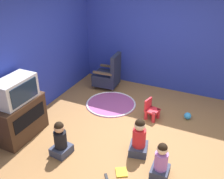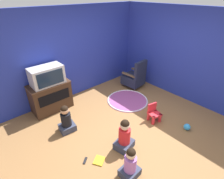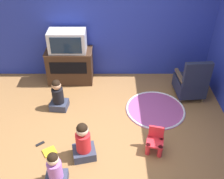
{
  "view_description": "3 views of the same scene",
  "coord_description": "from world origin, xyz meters",
  "px_view_note": "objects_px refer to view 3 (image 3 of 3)",
  "views": [
    {
      "loc": [
        -4.01,
        -1.53,
        3.21
      ],
      "look_at": [
        0.07,
        0.39,
        0.85
      ],
      "focal_mm": 42.0,
      "sensor_mm": 36.0,
      "label": 1
    },
    {
      "loc": [
        -2.36,
        -2.14,
        2.84
      ],
      "look_at": [
        -0.1,
        0.41,
        0.89
      ],
      "focal_mm": 28.0,
      "sensor_mm": 36.0,
      "label": 2
    },
    {
      "loc": [
        -0.03,
        -3.26,
        3.43
      ],
      "look_at": [
        -0.03,
        0.42,
        0.76
      ],
      "focal_mm": 42.0,
      "sensor_mm": 36.0,
      "label": 3
    }
  ],
  "objects_px": {
    "child_watching_left": "(84,143)",
    "remote_control": "(40,144)",
    "black_armchair": "(191,83)",
    "child_watching_right": "(55,171)",
    "child_watching_center": "(58,96)",
    "yellow_kid_chair": "(155,142)",
    "book": "(50,152)",
    "television": "(68,41)",
    "tv_cabinet": "(70,65)"
  },
  "relations": [
    {
      "from": "tv_cabinet",
      "to": "child_watching_center",
      "type": "relative_size",
      "value": 1.52
    },
    {
      "from": "black_armchair",
      "to": "child_watching_right",
      "type": "xyz_separation_m",
      "value": [
        -2.46,
        -2.12,
        -0.07
      ]
    },
    {
      "from": "child_watching_center",
      "to": "black_armchair",
      "type": "bearing_deg",
      "value": 14.83
    },
    {
      "from": "yellow_kid_chair",
      "to": "remote_control",
      "type": "bearing_deg",
      "value": -170.01
    },
    {
      "from": "child_watching_right",
      "to": "book",
      "type": "xyz_separation_m",
      "value": [
        -0.23,
        0.58,
        -0.26
      ]
    },
    {
      "from": "black_armchair",
      "to": "television",
      "type": "bearing_deg",
      "value": -17.36
    },
    {
      "from": "child_watching_left",
      "to": "black_armchair",
      "type": "bearing_deg",
      "value": 25.24
    },
    {
      "from": "yellow_kid_chair",
      "to": "book",
      "type": "distance_m",
      "value": 1.77
    },
    {
      "from": "black_armchair",
      "to": "child_watching_center",
      "type": "bearing_deg",
      "value": 3.83
    },
    {
      "from": "black_armchair",
      "to": "book",
      "type": "xyz_separation_m",
      "value": [
        -2.68,
        -1.54,
        -0.34
      ]
    },
    {
      "from": "television",
      "to": "child_watching_right",
      "type": "distance_m",
      "value": 2.83
    },
    {
      "from": "tv_cabinet",
      "to": "child_watching_center",
      "type": "bearing_deg",
      "value": -96.68
    },
    {
      "from": "yellow_kid_chair",
      "to": "child_watching_left",
      "type": "relative_size",
      "value": 0.62
    },
    {
      "from": "yellow_kid_chair",
      "to": "tv_cabinet",
      "type": "bearing_deg",
      "value": 141.61
    },
    {
      "from": "black_armchair",
      "to": "yellow_kid_chair",
      "type": "xyz_separation_m",
      "value": [
        -0.93,
        -1.48,
        -0.17
      ]
    },
    {
      "from": "child_watching_left",
      "to": "book",
      "type": "relative_size",
      "value": 2.62
    },
    {
      "from": "child_watching_center",
      "to": "book",
      "type": "xyz_separation_m",
      "value": [
        0.02,
        -1.16,
        -0.28
      ]
    },
    {
      "from": "television",
      "to": "book",
      "type": "bearing_deg",
      "value": -92.62
    },
    {
      "from": "television",
      "to": "yellow_kid_chair",
      "type": "distance_m",
      "value": 2.79
    },
    {
      "from": "child_watching_left",
      "to": "child_watching_right",
      "type": "distance_m",
      "value": 0.62
    },
    {
      "from": "child_watching_left",
      "to": "yellow_kid_chair",
      "type": "bearing_deg",
      "value": -5.93
    },
    {
      "from": "child_watching_right",
      "to": "book",
      "type": "bearing_deg",
      "value": 108.8
    },
    {
      "from": "tv_cabinet",
      "to": "remote_control",
      "type": "distance_m",
      "value": 2.05
    },
    {
      "from": "black_armchair",
      "to": "tv_cabinet",
      "type": "bearing_deg",
      "value": -17.89
    },
    {
      "from": "child_watching_center",
      "to": "child_watching_left",
      "type": "bearing_deg",
      "value": -56.89
    },
    {
      "from": "tv_cabinet",
      "to": "television",
      "type": "height_order",
      "value": "television"
    },
    {
      "from": "tv_cabinet",
      "to": "child_watching_right",
      "type": "distance_m",
      "value": 2.76
    },
    {
      "from": "black_armchair",
      "to": "child_watching_center",
      "type": "height_order",
      "value": "black_armchair"
    },
    {
      "from": "yellow_kid_chair",
      "to": "child_watching_right",
      "type": "bearing_deg",
      "value": -143.95
    },
    {
      "from": "child_watching_left",
      "to": "child_watching_right",
      "type": "bearing_deg",
      "value": -138.39
    },
    {
      "from": "child_watching_left",
      "to": "child_watching_center",
      "type": "bearing_deg",
      "value": 103.82
    },
    {
      "from": "child_watching_center",
      "to": "child_watching_right",
      "type": "distance_m",
      "value": 1.76
    },
    {
      "from": "television",
      "to": "child_watching_right",
      "type": "bearing_deg",
      "value": -87.28
    },
    {
      "from": "black_armchair",
      "to": "yellow_kid_chair",
      "type": "distance_m",
      "value": 1.76
    },
    {
      "from": "black_armchair",
      "to": "child_watching_left",
      "type": "xyz_separation_m",
      "value": [
        -2.09,
        -1.62,
        -0.04
      ]
    },
    {
      "from": "yellow_kid_chair",
      "to": "child_watching_center",
      "type": "bearing_deg",
      "value": 161.66
    },
    {
      "from": "black_armchair",
      "to": "child_watching_center",
      "type": "distance_m",
      "value": 2.73
    },
    {
      "from": "child_watching_right",
      "to": "remote_control",
      "type": "xyz_separation_m",
      "value": [
        -0.43,
        0.75,
        -0.26
      ]
    },
    {
      "from": "tv_cabinet",
      "to": "television",
      "type": "relative_size",
      "value": 1.3
    },
    {
      "from": "yellow_kid_chair",
      "to": "child_watching_center",
      "type": "xyz_separation_m",
      "value": [
        -1.78,
        1.1,
        0.11
      ]
    },
    {
      "from": "remote_control",
      "to": "child_watching_right",
      "type": "bearing_deg",
      "value": -98.48
    },
    {
      "from": "yellow_kid_chair",
      "to": "child_watching_left",
      "type": "bearing_deg",
      "value": -159.96
    },
    {
      "from": "child_watching_left",
      "to": "remote_control",
      "type": "relative_size",
      "value": 4.9
    },
    {
      "from": "television",
      "to": "book",
      "type": "xyz_separation_m",
      "value": [
        -0.1,
        -2.15,
        -1.0
      ]
    },
    {
      "from": "tv_cabinet",
      "to": "yellow_kid_chair",
      "type": "xyz_separation_m",
      "value": [
        1.66,
        -2.12,
        -0.22
      ]
    },
    {
      "from": "tv_cabinet",
      "to": "child_watching_right",
      "type": "xyz_separation_m",
      "value": [
        0.13,
        -2.75,
        -0.13
      ]
    },
    {
      "from": "television",
      "to": "child_watching_right",
      "type": "xyz_separation_m",
      "value": [
        0.13,
        -2.73,
        -0.73
      ]
    },
    {
      "from": "child_watching_left",
      "to": "tv_cabinet",
      "type": "bearing_deg",
      "value": 89.89
    },
    {
      "from": "remote_control",
      "to": "television",
      "type": "bearing_deg",
      "value": 43.46
    },
    {
      "from": "child_watching_left",
      "to": "remote_control",
      "type": "height_order",
      "value": "child_watching_left"
    }
  ]
}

